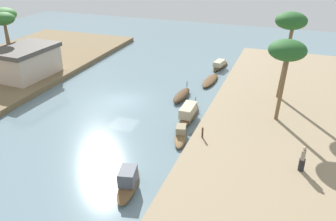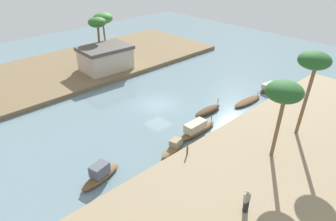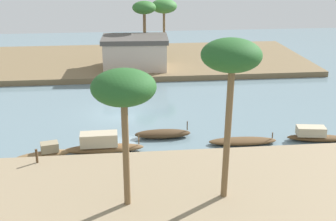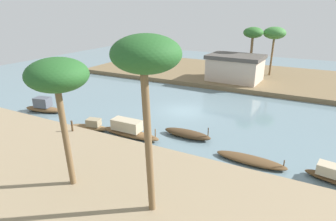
# 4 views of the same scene
# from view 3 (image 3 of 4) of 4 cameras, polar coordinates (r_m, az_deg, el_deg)

# --- Properties ---
(river_water) EXTENTS (72.85, 72.85, 0.00)m
(river_water) POSITION_cam_3_polar(r_m,az_deg,el_deg) (34.56, -5.68, -0.33)
(river_water) COLOR slate
(river_water) RESTS_ON ground
(riverbank_right) EXTENTS (40.51, 15.77, 0.54)m
(riverbank_right) POSITION_cam_3_polar(r_m,az_deg,el_deg) (50.00, -5.96, 6.31)
(riverbank_right) COLOR brown
(riverbank_right) RESTS_ON ground
(sampan_midstream) EXTENTS (4.92, 1.11, 1.29)m
(sampan_midstream) POSITION_cam_3_polar(r_m,az_deg,el_deg) (27.96, -8.41, -4.32)
(sampan_midstream) COLOR brown
(sampan_midstream) RESTS_ON river_water
(sampan_with_tall_canopy) EXTENTS (4.01, 1.57, 0.97)m
(sampan_with_tall_canopy) POSITION_cam_3_polar(r_m,az_deg,el_deg) (30.90, 18.16, -3.00)
(sampan_with_tall_canopy) COLOR brown
(sampan_with_tall_canopy) RESTS_ON river_water
(sampan_open_hull) EXTENTS (3.74, 1.11, 1.10)m
(sampan_open_hull) POSITION_cam_3_polar(r_m,az_deg,el_deg) (29.87, -0.67, -2.98)
(sampan_open_hull) COLOR #47331E
(sampan_open_hull) RESTS_ON river_water
(sampan_near_left_bank) EXTENTS (4.44, 1.31, 0.74)m
(sampan_near_left_bank) POSITION_cam_3_polar(r_m,az_deg,el_deg) (29.35, 9.48, -3.86)
(sampan_near_left_bank) COLOR brown
(sampan_near_left_bank) RESTS_ON river_water
(sampan_foreground) EXTENTS (3.43, 1.61, 0.94)m
(sampan_foreground) POSITION_cam_3_polar(r_m,az_deg,el_deg) (28.03, -15.36, -5.22)
(sampan_foreground) COLOR brown
(sampan_foreground) RESTS_ON river_water
(mooring_post) EXTENTS (0.14, 0.14, 0.82)m
(mooring_post) POSITION_cam_3_polar(r_m,az_deg,el_deg) (26.26, -16.38, -5.58)
(mooring_post) COLOR #4C3823
(mooring_post) RESTS_ON riverbank_left
(palm_tree_left_near) EXTENTS (2.84, 2.84, 6.55)m
(palm_tree_left_near) POSITION_cam_3_polar(r_m,az_deg,el_deg) (19.27, -5.67, 2.65)
(palm_tree_left_near) COLOR brown
(palm_tree_left_near) RESTS_ON riverbank_left
(palm_tree_left_far) EXTENTS (2.66, 2.66, 7.76)m
(palm_tree_left_far) POSITION_cam_3_polar(r_m,az_deg,el_deg) (19.65, 8.05, 6.41)
(palm_tree_left_far) COLOR brown
(palm_tree_left_far) RESTS_ON riverbank_left
(palm_tree_right_tall) EXTENTS (2.48, 2.48, 6.31)m
(palm_tree_right_tall) POSITION_cam_3_polar(r_m,az_deg,el_deg) (47.92, -3.05, 12.75)
(palm_tree_right_tall) COLOR brown
(palm_tree_right_tall) RESTS_ON riverbank_right
(palm_tree_right_short) EXTENTS (2.85, 2.85, 6.29)m
(palm_tree_right_short) POSITION_cam_3_polar(r_m,az_deg,el_deg) (50.10, -0.51, 13.07)
(palm_tree_right_short) COLOR brown
(palm_tree_right_short) RESTS_ON riverbank_right
(riverside_building) EXTENTS (6.77, 5.03, 3.16)m
(riverside_building) POSITION_cam_3_polar(r_m,az_deg,el_deg) (45.44, -4.21, 7.42)
(riverside_building) COLOR #C6B29E
(riverside_building) RESTS_ON riverbank_right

